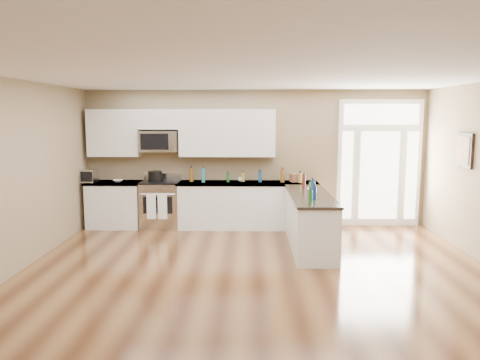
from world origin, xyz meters
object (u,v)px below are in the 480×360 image
object	(u,v)px
stockpot	(155,176)
toaster_oven	(89,176)
peninsula_cabinet	(310,223)
kitchen_range	(161,204)

from	to	relation	value
stockpot	toaster_oven	xyz separation A→B (m)	(-1.32, -0.15, 0.02)
toaster_oven	stockpot	bearing A→B (deg)	16.39
peninsula_cabinet	toaster_oven	xyz separation A→B (m)	(-4.28, 1.34, 0.64)
stockpot	peninsula_cabinet	bearing A→B (deg)	-26.63
kitchen_range	toaster_oven	size ratio (longest dim) A/B	3.40
kitchen_range	stockpot	bearing A→B (deg)	161.35
kitchen_range	toaster_oven	bearing A→B (deg)	-175.47
kitchen_range	stockpot	world-z (taller)	stockpot
kitchen_range	peninsula_cabinet	bearing A→B (deg)	-26.91
stockpot	kitchen_range	bearing A→B (deg)	-18.65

